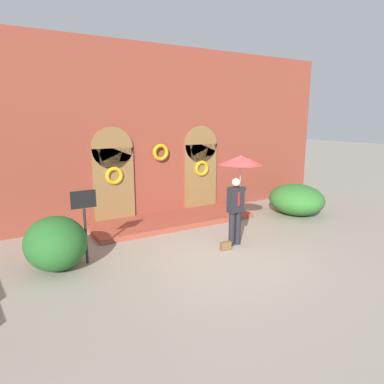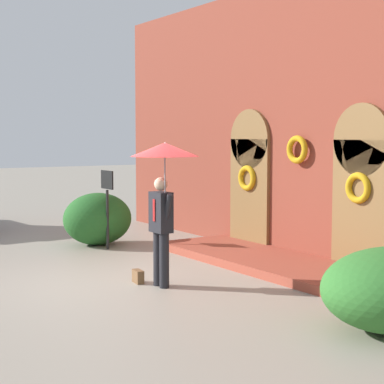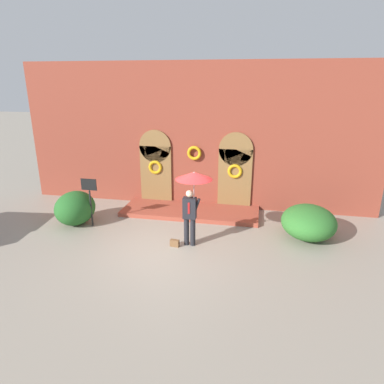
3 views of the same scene
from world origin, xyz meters
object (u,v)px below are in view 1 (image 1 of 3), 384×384
Objects in this scene: handbag at (226,246)px; shrub_right at (296,199)px; person_with_umbrella at (239,173)px; shrub_left at (56,243)px; sign_post at (84,215)px.

shrub_right is (4.10, 1.50, 0.42)m from handbag.
person_with_umbrella is 1.49× the size of shrub_left.
person_with_umbrella is 1.37× the size of sign_post.
shrub_left is at bearing -176.67° from shrub_right.
sign_post is (-3.77, 0.77, -0.75)m from person_with_umbrella.
sign_post is at bearing -175.94° from shrub_right.
sign_post is 0.86× the size of shrub_right.
handbag is at bearing -16.75° from sign_post.
shrub_left reaches higher than handbag.
shrub_right reaches higher than handbag.
person_with_umbrella is at bearing -10.65° from shrub_left.
handbag is at bearing -159.39° from person_with_umbrella.
shrub_right is (7.99, 0.46, -0.06)m from shrub_left.
shrub_right is at bearing 3.33° from shrub_left.
handbag is 4.05m from shrub_left.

